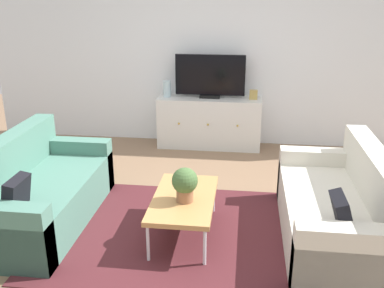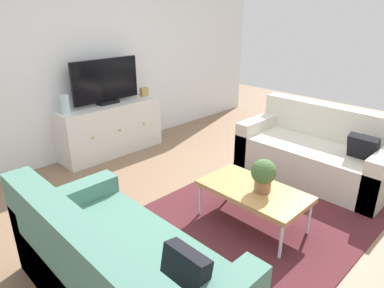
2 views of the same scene
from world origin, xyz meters
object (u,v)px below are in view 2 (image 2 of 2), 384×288
Objects in this scene: couch_left_side at (115,275)px; glass_vase at (65,104)px; mantel_clock at (144,92)px; flat_screen_tv at (106,82)px; couch_right_side at (317,154)px; potted_plant at (263,174)px; coffee_table at (254,192)px; tv_console at (111,129)px.

glass_vase is (0.87, 2.37, 0.54)m from couch_left_side.
glass_vase is at bearing 180.00° from mantel_clock.
flat_screen_tv is at bearing 1.90° from glass_vase.
glass_vase reaches higher than couch_left_side.
potted_plant is at bearing -174.10° from couch_right_side.
glass_vase is at bearing 130.07° from couch_right_side.
flat_screen_tv is 7.43× the size of mantel_clock.
couch_left_side is at bearing -110.15° from glass_vase.
couch_right_side is 1.41m from coffee_table.
couch_right_side is at bearing -71.62° from mantel_clock.
flat_screen_tv reaches higher than coffee_table.
mantel_clock reaches higher than couch_left_side.
flat_screen_tv reaches higher than potted_plant.
mantel_clock is at bearing 0.00° from tv_console.
mantel_clock is (-0.79, 2.37, 0.50)m from couch_right_side.
coffee_table is at bearing -90.36° from tv_console.
mantel_clock is at bearing 48.78° from couch_left_side.
glass_vase is at bearing -178.10° from flat_screen_tv.
potted_plant is at bearing -89.89° from tv_console.
tv_console is 11.14× the size of mantel_clock.
tv_console is at bearing -180.00° from mantel_clock.
flat_screen_tv is (1.48, 2.39, 0.73)m from couch_left_side.
tv_console is 0.77m from glass_vase.
couch_right_side is 1.81× the size of flat_screen_tv.
coffee_table is 4.41× the size of glass_vase.
mantel_clock is (0.62, 2.44, 0.42)m from coffee_table.
coffee_table is 1.03× the size of flat_screen_tv.
couch_left_side is 7.73× the size of glass_vase.
couch_right_side is at bearing -59.81° from flat_screen_tv.
tv_console is at bearing 89.64° from coffee_table.
couch_left_side is 5.61× the size of potted_plant.
flat_screen_tv is (-0.00, 2.54, 0.45)m from potted_plant.
couch_left_side is 1.00× the size of couch_right_side.
mantel_clock is at bearing 0.00° from glass_vase.
coffee_table is 2.55m from glass_vase.
glass_vase is at bearing 69.85° from couch_left_side.
flat_screen_tv reaches higher than couch_right_side.
couch_left_side is at bearing 177.39° from coffee_table.
glass_vase is 1.21m from mantel_clock.
couch_left_side is 3.20m from mantel_clock.
flat_screen_tv is (0.00, 0.02, 0.66)m from tv_console.
potted_plant is at bearing -5.53° from couch_left_side.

